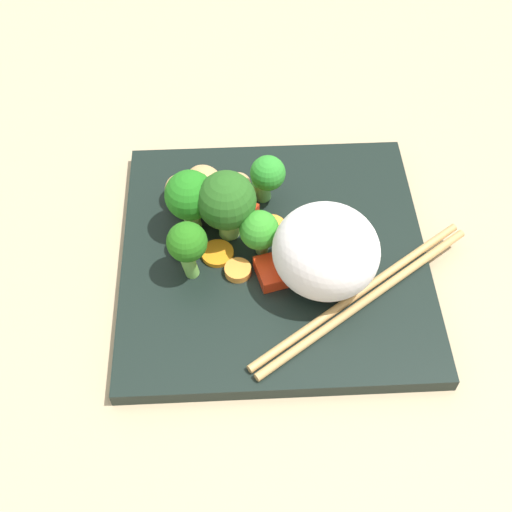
{
  "coord_description": "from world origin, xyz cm",
  "views": [
    {
      "loc": [
        34.59,
        -4.69,
        46.38
      ],
      "look_at": [
        1.92,
        -1.76,
        3.42
      ],
      "focal_mm": 46.24,
      "sensor_mm": 36.0,
      "label": 1
    }
  ],
  "objects_px": {
    "rice_mound": "(326,252)",
    "chopstick_pair": "(363,296)",
    "broccoli_floret_0": "(227,202)",
    "carrot_slice_0": "(238,270)",
    "square_plate": "(274,256)"
  },
  "relations": [
    {
      "from": "rice_mound",
      "to": "chopstick_pair",
      "type": "height_order",
      "value": "rice_mound"
    },
    {
      "from": "broccoli_floret_0",
      "to": "rice_mound",
      "type": "bearing_deg",
      "value": 52.61
    },
    {
      "from": "broccoli_floret_0",
      "to": "chopstick_pair",
      "type": "height_order",
      "value": "broccoli_floret_0"
    },
    {
      "from": "carrot_slice_0",
      "to": "rice_mound",
      "type": "bearing_deg",
      "value": 78.45
    },
    {
      "from": "square_plate",
      "to": "carrot_slice_0",
      "type": "xyz_separation_m",
      "value": [
        0.02,
        -0.03,
        0.01
      ]
    },
    {
      "from": "broccoli_floret_0",
      "to": "carrot_slice_0",
      "type": "bearing_deg",
      "value": 7.17
    },
    {
      "from": "rice_mound",
      "to": "chopstick_pair",
      "type": "relative_size",
      "value": 0.43
    },
    {
      "from": "chopstick_pair",
      "to": "broccoli_floret_0",
      "type": "bearing_deg",
      "value": 110.68
    },
    {
      "from": "broccoli_floret_0",
      "to": "carrot_slice_0",
      "type": "xyz_separation_m",
      "value": [
        0.04,
        0.01,
        -0.04
      ]
    },
    {
      "from": "carrot_slice_0",
      "to": "chopstick_pair",
      "type": "bearing_deg",
      "value": 70.56
    },
    {
      "from": "rice_mound",
      "to": "chopstick_pair",
      "type": "distance_m",
      "value": 0.05
    },
    {
      "from": "square_plate",
      "to": "carrot_slice_0",
      "type": "distance_m",
      "value": 0.04
    },
    {
      "from": "carrot_slice_0",
      "to": "chopstick_pair",
      "type": "distance_m",
      "value": 0.11
    },
    {
      "from": "square_plate",
      "to": "broccoli_floret_0",
      "type": "distance_m",
      "value": 0.07
    },
    {
      "from": "rice_mound",
      "to": "carrot_slice_0",
      "type": "relative_size",
      "value": 3.81
    }
  ]
}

